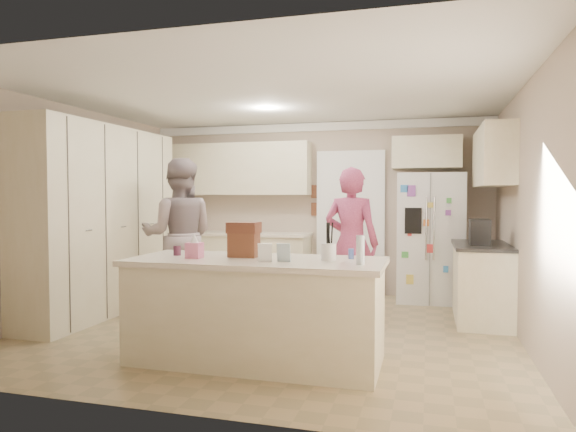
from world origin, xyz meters
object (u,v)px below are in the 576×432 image
(utensil_crock, at_px, (329,252))
(teen_boy, at_px, (179,235))
(refrigerator, at_px, (430,237))
(teen_girl, at_px, (351,243))
(dollhouse_body, at_px, (244,245))
(tissue_box, at_px, (194,250))
(coffee_maker, at_px, (480,232))
(island_base, at_px, (256,313))

(utensil_crock, height_order, teen_boy, teen_boy)
(refrigerator, height_order, teen_girl, teen_girl)
(utensil_crock, distance_m, dollhouse_body, 0.80)
(dollhouse_body, bearing_deg, tissue_box, -153.43)
(coffee_maker, height_order, island_base, coffee_maker)
(refrigerator, relative_size, tissue_box, 12.86)
(dollhouse_body, bearing_deg, teen_girl, 66.75)
(coffee_maker, relative_size, teen_girl, 0.16)
(island_base, xyz_separation_m, teen_boy, (-1.59, 1.61, 0.54))
(dollhouse_body, height_order, teen_boy, teen_boy)
(teen_boy, bearing_deg, utensil_crock, 124.33)
(tissue_box, distance_m, teen_girl, 2.24)
(refrigerator, xyz_separation_m, tissue_box, (-2.06, -3.24, 0.10))
(refrigerator, bearing_deg, coffee_maker, -68.45)
(tissue_box, bearing_deg, coffee_maker, 37.57)
(tissue_box, relative_size, teen_boy, 0.07)
(coffee_maker, bearing_deg, teen_girl, -176.93)
(island_base, bearing_deg, teen_girl, 72.06)
(teen_girl, bearing_deg, utensil_crock, 101.08)
(utensil_crock, xyz_separation_m, dollhouse_body, (-0.80, 0.05, 0.04))
(utensil_crock, bearing_deg, island_base, -175.60)
(utensil_crock, bearing_deg, teen_boy, 145.13)
(dollhouse_body, bearing_deg, teen_boy, 133.64)
(island_base, distance_m, teen_boy, 2.33)
(island_base, height_order, teen_girl, teen_girl)
(refrigerator, relative_size, utensil_crock, 12.00)
(coffee_maker, distance_m, teen_girl, 1.47)
(refrigerator, distance_m, dollhouse_body, 3.46)
(tissue_box, xyz_separation_m, dollhouse_body, (0.40, 0.20, 0.04))
(tissue_box, xyz_separation_m, teen_boy, (-1.04, 1.71, -0.01))
(refrigerator, xyz_separation_m, dollhouse_body, (-1.66, -3.04, 0.14))
(refrigerator, xyz_separation_m, island_base, (-1.51, -3.14, -0.46))
(island_base, xyz_separation_m, teen_girl, (0.59, 1.82, 0.47))
(tissue_box, bearing_deg, teen_boy, 121.33)
(teen_boy, bearing_deg, teen_girl, 164.66)
(utensil_crock, bearing_deg, dollhouse_body, 176.42)
(refrigerator, height_order, coffee_maker, refrigerator)
(utensil_crock, bearing_deg, tissue_box, -172.87)
(coffee_maker, relative_size, teen_boy, 0.15)
(tissue_box, distance_m, teen_boy, 2.01)
(dollhouse_body, relative_size, teen_boy, 0.13)
(teen_boy, bearing_deg, island_base, 113.84)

